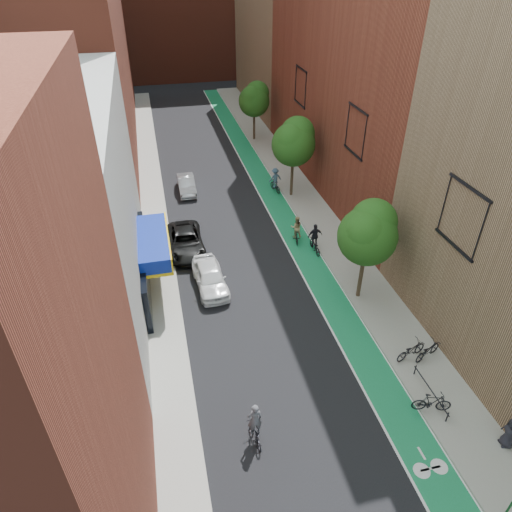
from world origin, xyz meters
TOP-DOWN VIEW (x-y plane):
  - ground at (0.00, 0.00)m, footprint 160.00×160.00m
  - bike_lane at (4.00, 26.00)m, footprint 2.00×68.00m
  - sidewalk_left at (-6.00, 26.00)m, footprint 2.00×68.00m
  - sidewalk_right at (6.50, 26.00)m, footprint 3.00×68.00m
  - building_left_white at (-11.00, 14.00)m, footprint 8.00×20.00m
  - building_left_far_red at (-11.00, 42.00)m, footprint 8.00×36.00m
  - building_right_mid_red at (12.00, 26.00)m, footprint 8.00×28.00m
  - building_right_far_tan at (12.00, 50.00)m, footprint 8.00×20.00m
  - building_far_closure at (0.00, 72.00)m, footprint 30.00×14.00m
  - tree_near at (5.65, 10.02)m, footprint 3.40×3.36m
  - tree_mid at (5.65, 24.02)m, footprint 3.55×3.53m
  - tree_far at (5.65, 38.02)m, footprint 3.30×3.25m
  - parked_car_white at (-3.00, 13.07)m, footprint 2.05×4.56m
  - parked_car_black at (-4.03, 17.64)m, footprint 2.39×5.18m
  - parked_car_silver at (-3.00, 26.89)m, footprint 1.42×4.03m
  - cyclist_lead at (-2.71, 2.03)m, footprint 0.68×1.62m
  - cyclist_lane_near at (3.84, 16.99)m, footprint 0.90×1.67m
  - cyclist_lane_mid at (4.70, 15.44)m, footprint 1.06×1.84m
  - cyclist_lane_far at (4.53, 25.30)m, footprint 1.24×1.77m
  - parked_bike_near at (6.14, 4.70)m, footprint 1.97×1.15m
  - parked_bike_mid at (5.40, 1.50)m, footprint 1.87×0.98m
  - parked_bike_far at (6.98, 4.50)m, footprint 1.90×1.26m
  - pedestrian at (7.60, -0.79)m, footprint 0.66×0.88m

SIDE VIEW (x-z plane):
  - ground at x=0.00m, z-range 0.00..0.00m
  - bike_lane at x=4.00m, z-range 0.00..0.01m
  - sidewalk_left at x=-6.00m, z-range 0.00..0.15m
  - sidewalk_right at x=6.50m, z-range 0.00..0.15m
  - parked_bike_far at x=6.98m, z-range 0.15..1.10m
  - parked_bike_near at x=6.14m, z-range 0.15..1.13m
  - parked_car_silver at x=-3.00m, z-range 0.00..1.33m
  - parked_bike_mid at x=5.40m, z-range 0.15..1.23m
  - parked_car_black at x=-4.03m, z-range 0.00..1.44m
  - cyclist_lead at x=-2.71m, z-range -0.32..1.82m
  - parked_car_white at x=-3.00m, z-range 0.00..1.52m
  - cyclist_lane_mid at x=4.70m, z-range -0.26..1.86m
  - cyclist_lane_near at x=3.84m, z-range -0.14..1.85m
  - cyclist_lane_far at x=4.53m, z-range -0.11..1.98m
  - pedestrian at x=7.60m, z-range 0.15..1.77m
  - tree_far at x=5.65m, z-range 1.40..7.60m
  - tree_near at x=5.65m, z-range 1.45..7.87m
  - tree_mid at x=5.65m, z-range 1.52..8.26m
  - building_left_white at x=-11.00m, z-range 0.00..12.00m
  - building_right_far_tan at x=12.00m, z-range 0.00..18.00m
  - building_far_closure at x=0.00m, z-range 0.00..20.00m
  - building_left_far_red at x=-11.00m, z-range 0.00..22.00m
  - building_right_mid_red at x=12.00m, z-range 0.00..22.00m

